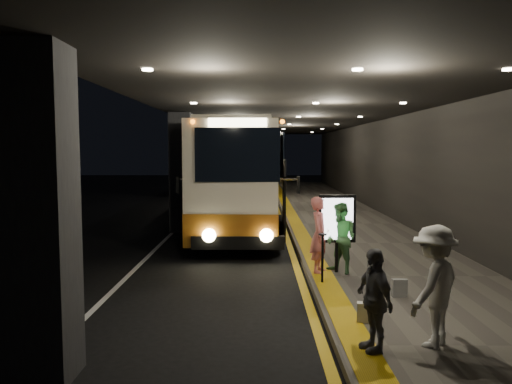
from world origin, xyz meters
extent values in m
plane|color=black|center=(0.00, 0.00, 0.00)|extent=(90.00, 90.00, 0.00)
cube|color=silver|center=(-1.80, 5.00, 0.01)|extent=(0.12, 50.00, 0.01)
cube|color=gold|center=(2.35, 5.00, 0.01)|extent=(0.18, 50.00, 0.01)
cube|color=#514C44|center=(4.75, 5.00, 0.07)|extent=(4.50, 50.00, 0.15)
cube|color=gold|center=(2.85, 5.00, 0.16)|extent=(0.50, 50.00, 0.01)
cube|color=black|center=(7.00, 5.00, 3.00)|extent=(0.10, 50.00, 6.00)
cube|color=black|center=(-1.50, -8.00, 2.20)|extent=(0.80, 0.80, 4.40)
cube|color=black|center=(-1.50, 4.00, 2.20)|extent=(0.80, 0.80, 4.40)
cube|color=black|center=(-1.50, 16.00, 2.20)|extent=(0.80, 0.80, 4.40)
cube|color=black|center=(2.50, 5.00, 4.60)|extent=(9.00, 50.00, 0.40)
cube|color=beige|center=(0.81, 4.88, 2.15)|extent=(2.95, 12.34, 3.48)
cube|color=#986816|center=(0.81, 4.88, 0.87)|extent=(2.97, 12.36, 0.92)
cube|color=black|center=(0.81, -1.28, 2.91)|extent=(2.25, 0.13, 1.43)
cube|color=black|center=(0.81, -1.20, 0.56)|extent=(2.51, 0.33, 0.36)
cylinder|color=black|center=(-0.35, 1.00, 0.51)|extent=(0.29, 1.02, 1.02)
cylinder|color=black|center=(1.96, 1.00, 0.51)|extent=(0.29, 1.02, 1.02)
cylinder|color=black|center=(-0.35, 8.97, 0.51)|extent=(0.29, 1.02, 1.02)
cylinder|color=black|center=(1.96, 8.97, 0.51)|extent=(0.29, 1.02, 1.02)
sphere|color=#FFEAA5|center=(0.04, -1.29, 0.77)|extent=(0.37, 0.37, 0.37)
sphere|color=#FFEAA5|center=(1.57, -1.29, 0.77)|extent=(0.37, 0.37, 0.37)
cube|color=#FFF2BF|center=(0.81, -1.29, 3.76)|extent=(1.53, 0.10, 0.22)
cube|color=beige|center=(1.06, 18.31, 1.93)|extent=(2.57, 11.09, 3.13)
cube|color=#986816|center=(1.06, 18.31, 0.78)|extent=(2.59, 11.11, 0.83)
cube|color=black|center=(1.06, 12.77, 2.62)|extent=(2.02, 0.11, 1.29)
cube|color=black|center=(1.06, 12.85, 0.51)|extent=(2.26, 0.31, 0.32)
cylinder|color=black|center=(0.03, 14.82, 0.46)|extent=(0.26, 0.92, 0.92)
cylinder|color=black|center=(2.08, 14.82, 0.46)|extent=(0.26, 0.92, 0.92)
cylinder|color=black|center=(0.03, 21.99, 0.46)|extent=(0.26, 0.92, 0.92)
cylinder|color=black|center=(2.08, 21.99, 0.46)|extent=(0.26, 0.92, 0.92)
cube|color=beige|center=(0.99, 32.36, 1.97)|extent=(2.64, 11.34, 3.20)
cube|color=#986816|center=(0.99, 32.36, 0.80)|extent=(2.66, 11.36, 0.85)
cube|color=black|center=(0.99, 26.69, 2.68)|extent=(2.07, 0.11, 1.32)
cube|color=black|center=(0.99, 26.77, 0.52)|extent=(2.31, 0.31, 0.33)
cylinder|color=black|center=(-0.06, 28.79, 0.47)|extent=(0.26, 0.94, 0.94)
cylinder|color=black|center=(2.05, 28.79, 0.47)|extent=(0.26, 0.94, 0.94)
cylinder|color=black|center=(-0.06, 36.12, 0.47)|extent=(0.26, 0.94, 0.94)
cylinder|color=black|center=(2.05, 36.12, 0.47)|extent=(0.26, 0.94, 0.94)
imported|color=#DB6A66|center=(2.80, -2.81, 1.05)|extent=(0.61, 0.75, 1.80)
imported|color=#3C6C3C|center=(3.29, -2.88, 0.99)|extent=(0.90, 0.95, 1.67)
imported|color=beige|center=(3.94, -7.23, 1.05)|extent=(1.20, 1.21, 1.80)
imported|color=#55555B|center=(3.01, -7.43, 0.90)|extent=(0.69, 0.97, 1.50)
cube|color=black|center=(4.14, -4.78, 0.33)|extent=(0.30, 0.15, 0.35)
cube|color=silver|center=(3.15, -6.24, 0.32)|extent=(0.29, 0.20, 0.33)
cylinder|color=black|center=(3.21, -2.79, 0.51)|extent=(0.08, 0.08, 0.72)
cube|color=black|center=(3.21, -2.79, 1.43)|extent=(0.87, 0.14, 1.13)
cube|color=white|center=(3.21, -2.85, 1.43)|extent=(0.74, 0.05, 0.97)
cylinder|color=black|center=(2.75, -3.75, 0.68)|extent=(0.05, 0.05, 1.07)
camera|label=1|loc=(1.34, -14.44, 3.05)|focal=35.00mm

